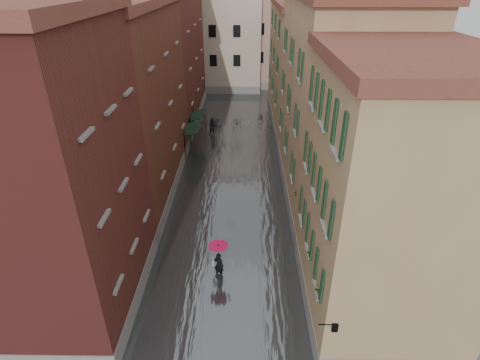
{
  "coord_description": "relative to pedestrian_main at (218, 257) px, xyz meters",
  "views": [
    {
      "loc": [
        1.05,
        -15.31,
        14.22
      ],
      "look_at": [
        0.78,
        4.92,
        3.0
      ],
      "focal_mm": 28.0,
      "sensor_mm": 36.0,
      "label": 1
    }
  ],
  "objects": [
    {
      "name": "ground",
      "position": [
        0.27,
        0.3,
        -1.33
      ],
      "size": [
        120.0,
        120.0,
        0.0
      ],
      "primitive_type": "plane",
      "color": "#515254",
      "rests_on": "ground"
    },
    {
      "name": "floodwater",
      "position": [
        0.27,
        13.3,
        -1.23
      ],
      "size": [
        10.0,
        60.0,
        0.2
      ],
      "primitive_type": "cube",
      "color": "#454A4D",
      "rests_on": "ground"
    },
    {
      "name": "building_left_near",
      "position": [
        -6.73,
        -1.7,
        5.17
      ],
      "size": [
        6.0,
        8.0,
        13.0
      ],
      "primitive_type": "cube",
      "color": "maroon",
      "rests_on": "ground"
    },
    {
      "name": "building_left_mid",
      "position": [
        -6.73,
        9.3,
        4.92
      ],
      "size": [
        6.0,
        14.0,
        12.5
      ],
      "primitive_type": "cube",
      "color": "maroon",
      "rests_on": "ground"
    },
    {
      "name": "building_left_far",
      "position": [
        -6.73,
        24.3,
        5.67
      ],
      "size": [
        6.0,
        16.0,
        14.0
      ],
      "primitive_type": "cube",
      "color": "maroon",
      "rests_on": "ground"
    },
    {
      "name": "building_right_near",
      "position": [
        7.27,
        -1.7,
        4.42
      ],
      "size": [
        6.0,
        8.0,
        11.5
      ],
      "primitive_type": "cube",
      "color": "#A17853",
      "rests_on": "ground"
    },
    {
      "name": "building_right_mid",
      "position": [
        7.27,
        9.3,
        5.17
      ],
      "size": [
        6.0,
        14.0,
        13.0
      ],
      "primitive_type": "cube",
      "color": "tan",
      "rests_on": "ground"
    },
    {
      "name": "building_right_far",
      "position": [
        7.27,
        24.3,
        4.42
      ],
      "size": [
        6.0,
        16.0,
        11.5
      ],
      "primitive_type": "cube",
      "color": "#A17853",
      "rests_on": "ground"
    },
    {
      "name": "building_end_cream",
      "position": [
        -2.73,
        38.3,
        5.17
      ],
      "size": [
        12.0,
        9.0,
        13.0
      ],
      "primitive_type": "cube",
      "color": "beige",
      "rests_on": "ground"
    },
    {
      "name": "building_end_pink",
      "position": [
        6.27,
        40.3,
        4.67
      ],
      "size": [
        10.0,
        9.0,
        12.0
      ],
      "primitive_type": "cube",
      "color": "tan",
      "rests_on": "ground"
    },
    {
      "name": "awning_near",
      "position": [
        -3.21,
        15.1,
        1.14
      ],
      "size": [
        1.09,
        3.08,
        2.8
      ],
      "color": "black",
      "rests_on": "ground"
    },
    {
      "name": "awning_far",
      "position": [
        -3.22,
        18.57,
        1.13
      ],
      "size": [
        1.09,
        2.88,
        2.8
      ],
      "color": "black",
      "rests_on": "ground"
    },
    {
      "name": "wall_lantern",
      "position": [
        4.6,
        -5.7,
        1.68
      ],
      "size": [
        0.71,
        0.22,
        0.35
      ],
      "color": "black",
      "rests_on": "ground"
    },
    {
      "name": "window_planters",
      "position": [
        4.39,
        -0.99,
        2.18
      ],
      "size": [
        0.59,
        8.25,
        0.84
      ],
      "color": "brown",
      "rests_on": "ground"
    },
    {
      "name": "pedestrian_main",
      "position": [
        0.0,
        0.0,
        0.0
      ],
      "size": [
        1.04,
        1.04,
        2.06
      ],
      "color": "black",
      "rests_on": "ground"
    },
    {
      "name": "pedestrian_far",
      "position": [
        -1.85,
        19.77,
        -0.44
      ],
      "size": [
        0.96,
        0.8,
        1.78
      ],
      "primitive_type": "imported",
      "rotation": [
        0.0,
        0.0,
        0.16
      ],
      "color": "black",
      "rests_on": "ground"
    }
  ]
}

